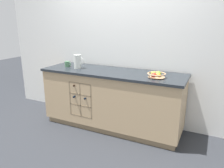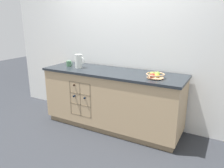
# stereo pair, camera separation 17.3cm
# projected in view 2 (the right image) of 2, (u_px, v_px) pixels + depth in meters

# --- Properties ---
(ground_plane) EXTENTS (14.00, 14.00, 0.00)m
(ground_plane) POSITION_uv_depth(u_px,v_px,m) (112.00, 126.00, 3.55)
(ground_plane) COLOR #2D3035
(back_wall) EXTENTS (4.56, 0.06, 2.55)m
(back_wall) POSITION_uv_depth(u_px,v_px,m) (124.00, 45.00, 3.51)
(back_wall) COLOR white
(back_wall) RESTS_ON ground_plane
(kitchen_island) EXTENTS (2.20, 0.70, 0.91)m
(kitchen_island) POSITION_uv_depth(u_px,v_px,m) (112.00, 99.00, 3.42)
(kitchen_island) COLOR #8B7354
(kitchen_island) RESTS_ON ground_plane
(fruit_bowl) EXTENTS (0.25, 0.25, 0.08)m
(fruit_bowl) POSITION_uv_depth(u_px,v_px,m) (155.00, 75.00, 2.88)
(fruit_bowl) COLOR tan
(fruit_bowl) RESTS_ON kitchen_island
(white_pitcher) EXTENTS (0.18, 0.12, 0.22)m
(white_pitcher) POSITION_uv_depth(u_px,v_px,m) (79.00, 61.00, 3.49)
(white_pitcher) COLOR silver
(white_pitcher) RESTS_ON kitchen_island
(ceramic_mug) EXTENTS (0.12, 0.08, 0.09)m
(ceramic_mug) POSITION_uv_depth(u_px,v_px,m) (69.00, 64.00, 3.64)
(ceramic_mug) COLOR #4C7A56
(ceramic_mug) RESTS_ON kitchen_island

